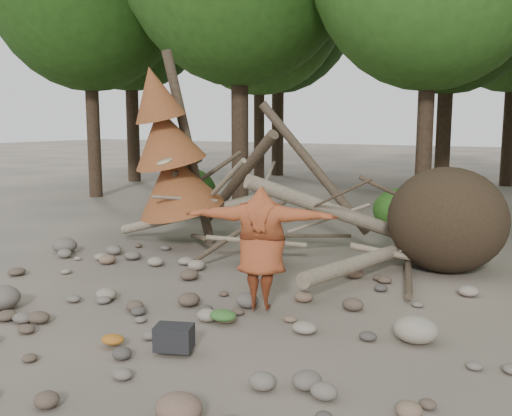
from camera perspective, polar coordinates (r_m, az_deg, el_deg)
The scene contains 13 objects.
ground at distance 8.49m, azimuth -5.58°, elevation -10.69°, with size 120.00×120.00×0.00m, color #514C44.
deadfall_pile at distance 11.26m, azimuth 15.58°, elevation -1.15°, with size 8.55×5.24×3.30m.
dead_conifer at distance 12.60m, azimuth -8.62°, elevation 5.41°, with size 2.06×2.16×4.35m.
bush_left at distance 17.20m, azimuth -6.97°, elevation 1.65°, with size 1.80×1.80×1.44m, color #214A13.
bush_mid at distance 15.02m, azimuth 14.27°, elevation -0.19°, with size 1.40×1.40×1.12m, color #2C5D1B.
frisbee_thrower at distance 8.30m, azimuth 0.51°, elevation -4.03°, with size 3.01×1.26×2.18m.
backpack at distance 7.19m, azimuth -8.19°, elevation -13.13°, with size 0.45×0.30×0.30m, color black.
cloth_green at distance 8.13m, azimuth -3.33°, elevation -11.01°, with size 0.40×0.33×0.15m, color #346428.
cloth_orange at distance 7.56m, azimuth -14.12°, elevation -12.98°, with size 0.31×0.25×0.11m, color #9D5A1A.
boulder_front_left at distance 9.51m, azimuth -24.16°, elevation -8.16°, with size 0.61×0.54×0.36m, color #655C54.
boulder_front_right at distance 5.72m, azimuth -7.73°, elevation -19.25°, with size 0.47×0.42×0.28m, color brown.
boulder_mid_right at distance 7.73m, azimuth 15.68°, elevation -11.63°, with size 0.57×0.52×0.34m, color gray.
boulder_mid_left at distance 12.94m, azimuth -18.61°, elevation -3.56°, with size 0.56×0.50×0.33m, color #615A52.
Camera 1 is at (4.61, -6.56, 2.82)m, focal length 40.00 mm.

